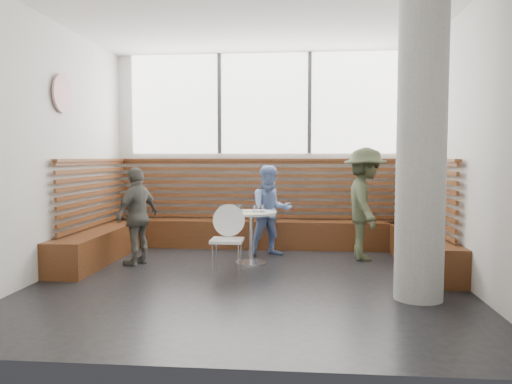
# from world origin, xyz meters

# --- Properties ---
(room) EXTENTS (5.00, 5.00, 3.20)m
(room) POSITION_xyz_m (0.00, 0.00, 1.60)
(room) COLOR silver
(room) RESTS_ON ground
(booth) EXTENTS (5.00, 2.50, 1.44)m
(booth) POSITION_xyz_m (0.00, 1.77, 0.41)
(booth) COLOR #4B2712
(booth) RESTS_ON ground
(concrete_column) EXTENTS (0.50, 0.50, 3.20)m
(concrete_column) POSITION_xyz_m (1.85, -0.60, 1.60)
(concrete_column) COLOR gray
(concrete_column) RESTS_ON ground
(wall_art) EXTENTS (0.03, 0.50, 0.50)m
(wall_art) POSITION_xyz_m (-2.46, 0.40, 2.30)
(wall_art) COLOR white
(wall_art) RESTS_ON room
(cafe_table) EXTENTS (0.70, 0.70, 0.72)m
(cafe_table) POSITION_xyz_m (-0.07, 0.98, 0.52)
(cafe_table) COLOR silver
(cafe_table) RESTS_ON ground
(cafe_chair) EXTENTS (0.42, 0.41, 0.87)m
(cafe_chair) POSITION_xyz_m (-0.31, 0.41, 0.51)
(cafe_chair) COLOR white
(cafe_chair) RESTS_ON ground
(adult_man) EXTENTS (0.63, 1.06, 1.62)m
(adult_man) POSITION_xyz_m (1.54, 1.41, 0.81)
(adult_man) COLOR #3D462E
(adult_man) RESTS_ON ground
(child_back) EXTENTS (0.80, 0.72, 1.36)m
(child_back) POSITION_xyz_m (0.17, 1.57, 0.68)
(child_back) COLOR #7690CC
(child_back) RESTS_ON ground
(child_left) EXTENTS (0.60, 0.85, 1.34)m
(child_left) POSITION_xyz_m (-1.62, 0.80, 0.67)
(child_left) COLOR #5D5C54
(child_left) RESTS_ON ground
(plate_near) EXTENTS (0.19, 0.19, 0.01)m
(plate_near) POSITION_xyz_m (-0.16, 1.08, 0.73)
(plate_near) COLOR white
(plate_near) RESTS_ON cafe_table
(plate_far) EXTENTS (0.21, 0.21, 0.01)m
(plate_far) POSITION_xyz_m (0.04, 1.10, 0.73)
(plate_far) COLOR white
(plate_far) RESTS_ON cafe_table
(glass_left) EXTENTS (0.07, 0.07, 0.12)m
(glass_left) POSITION_xyz_m (-0.22, 0.88, 0.78)
(glass_left) COLOR white
(glass_left) RESTS_ON cafe_table
(glass_mid) EXTENTS (0.06, 0.06, 0.10)m
(glass_mid) POSITION_xyz_m (-0.01, 0.91, 0.77)
(glass_mid) COLOR white
(glass_mid) RESTS_ON cafe_table
(glass_right) EXTENTS (0.07, 0.07, 0.11)m
(glass_right) POSITION_xyz_m (0.09, 0.99, 0.78)
(glass_right) COLOR white
(glass_right) RESTS_ON cafe_table
(menu_card) EXTENTS (0.24, 0.20, 0.00)m
(menu_card) POSITION_xyz_m (-0.04, 0.76, 0.73)
(menu_card) COLOR #A5C64C
(menu_card) RESTS_ON cafe_table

